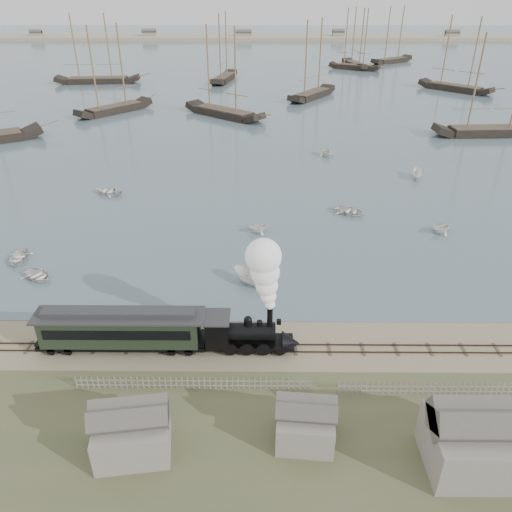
{
  "coord_description": "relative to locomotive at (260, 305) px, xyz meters",
  "views": [
    {
      "loc": [
        -1.3,
        -36.84,
        29.09
      ],
      "look_at": [
        -1.64,
        8.75,
        3.5
      ],
      "focal_mm": 35.0,
      "sensor_mm": 36.0,
      "label": 1
    }
  ],
  "objects": [
    {
      "name": "locomotive",
      "position": [
        0.0,
        0.0,
        0.0
      ],
      "size": [
        8.35,
        3.12,
        10.41
      ],
      "color": "black",
      "rests_on": "ground"
    },
    {
      "name": "harbor_water",
      "position": [
        1.18,
        172.0,
        -4.75
      ],
      "size": [
        600.0,
        336.0,
        0.06
      ],
      "primitive_type": "cube",
      "color": "#4A5F6A",
      "rests_on": "ground"
    },
    {
      "name": "rowboat_3",
      "position": [
        12.5,
        29.01,
        -4.27
      ],
      "size": [
        5.03,
        5.42,
        0.91
      ],
      "primitive_type": "imported",
      "rotation": [
        0.0,
        0.0,
        1.0
      ],
      "color": "white",
      "rests_on": "harbor_water"
    },
    {
      "name": "schooner_2",
      "position": [
        -8.57,
        84.74,
        5.28
      ],
      "size": [
        20.37,
        17.99,
        20.0
      ],
      "primitive_type": null,
      "rotation": [
        0.0,
        0.0,
        -0.69
      ],
      "color": "black",
      "rests_on": "harbor_water"
    },
    {
      "name": "schooner_8",
      "position": [
        33.56,
        153.46,
        5.28
      ],
      "size": [
        18.13,
        11.5,
        20.0
      ],
      "primitive_type": null,
      "rotation": [
        0.0,
        0.0,
        -0.44
      ],
      "color": "black",
      "rests_on": "harbor_water"
    },
    {
      "name": "schooner_7",
      "position": [
        -11.41,
        130.66,
        5.28
      ],
      "size": [
        8.32,
        20.24,
        20.0
      ],
      "primitive_type": null,
      "rotation": [
        0.0,
        0.0,
        1.37
      ],
      "color": "black",
      "rests_on": "harbor_water"
    },
    {
      "name": "rowboat_1",
      "position": [
        -0.27,
        23.3,
        -3.94
      ],
      "size": [
        3.42,
        3.67,
        1.57
      ],
      "primitive_type": "imported",
      "rotation": [
        0.0,
        0.0,
        1.91
      ],
      "color": "white",
      "rests_on": "harbor_water"
    },
    {
      "name": "picket_fence_east",
      "position": [
        13.68,
        -5.5,
        -4.78
      ],
      "size": [
        15.0,
        0.1,
        1.2
      ],
      "primitive_type": null,
      "color": "gray",
      "rests_on": "ground"
    },
    {
      "name": "schooner_9",
      "position": [
        50.56,
        169.37,
        5.28
      ],
      "size": [
        18.63,
        15.81,
        20.0
      ],
      "primitive_type": null,
      "rotation": [
        0.0,
        0.0,
        0.66
      ],
      "color": "black",
      "rests_on": "harbor_water"
    },
    {
      "name": "rowboat_7",
      "position": [
        12.17,
        54.78,
        -3.81
      ],
      "size": [
        4.46,
        4.26,
        1.82
      ],
      "primitive_type": "imported",
      "rotation": [
        0.0,
        0.0,
        0.49
      ],
      "color": "white",
      "rests_on": "harbor_water"
    },
    {
      "name": "rowboat_6",
      "position": [
        -23.22,
        36.17,
        -4.28
      ],
      "size": [
        4.49,
        5.17,
        0.9
      ],
      "primitive_type": "imported",
      "rotation": [
        0.0,
        0.0,
        4.33
      ],
      "color": "white",
      "rests_on": "harbor_water"
    },
    {
      "name": "rowboat_0",
      "position": [
        -24.47,
        11.6,
        -4.32
      ],
      "size": [
        4.58,
        4.85,
        0.82
      ],
      "primitive_type": "imported",
      "rotation": [
        0.0,
        0.0,
        0.95
      ],
      "color": "white",
      "rests_on": "harbor_water"
    },
    {
      "name": "schooner_3",
      "position": [
        14.13,
        105.49,
        5.28
      ],
      "size": [
        15.03,
        19.03,
        20.0
      ],
      "primitive_type": null,
      "rotation": [
        0.0,
        0.0,
        0.97
      ],
      "color": "black",
      "rests_on": "harbor_water"
    },
    {
      "name": "rail_track",
      "position": [
        1.18,
        0.0,
        -4.74
      ],
      "size": [
        120.0,
        1.8,
        0.16
      ],
      "color": "#37271E",
      "rests_on": "ground"
    },
    {
      "name": "shed_mid",
      "position": [
        3.18,
        -10.0,
        -4.78
      ],
      "size": [
        4.0,
        3.5,
        3.6
      ],
      "primitive_type": null,
      "color": "gray",
      "rests_on": "ground"
    },
    {
      "name": "far_spit",
      "position": [
        1.18,
        252.0,
        -4.78
      ],
      "size": [
        500.0,
        20.0,
        1.8
      ],
      "primitive_type": "cube",
      "color": "tan",
      "rests_on": "ground"
    },
    {
      "name": "rowboat_4",
      "position": [
        23.45,
        23.28,
        -3.91
      ],
      "size": [
        3.77,
        3.96,
        1.63
      ],
      "primitive_type": "imported",
      "rotation": [
        0.0,
        0.0,
        5.17
      ],
      "color": "white",
      "rests_on": "harbor_water"
    },
    {
      "name": "schooner_6",
      "position": [
        -50.64,
        127.01,
        5.28
      ],
      "size": [
        26.11,
        8.45,
        20.0
      ],
      "primitive_type": null,
      "rotation": [
        0.0,
        0.0,
        0.1
      ],
      "color": "black",
      "rests_on": "harbor_water"
    },
    {
      "name": "schooner_5",
      "position": [
        56.56,
        115.51,
        5.28
      ],
      "size": [
        18.93,
        18.57,
        20.0
      ],
      "primitive_type": null,
      "rotation": [
        0.0,
        0.0,
        -0.77
      ],
      "color": "black",
      "rests_on": "harbor_water"
    },
    {
      "name": "shed_left",
      "position": [
        -8.82,
        -11.0,
        -4.78
      ],
      "size": [
        5.0,
        4.0,
        4.1
      ],
      "primitive_type": null,
      "color": "gray",
      "rests_on": "ground"
    },
    {
      "name": "rowboat_2",
      "position": [
        -1.32,
        10.71,
        -3.94
      ],
      "size": [
        3.96,
        3.91,
        1.56
      ],
      "primitive_type": "imported",
      "rotation": [
        0.0,
        0.0,
        3.91
      ],
      "color": "white",
      "rests_on": "harbor_water"
    },
    {
      "name": "shed_right",
      "position": [
        14.18,
        -12.0,
        -4.78
      ],
      "size": [
        6.0,
        5.0,
        5.1
      ],
      "primitive_type": null,
      "color": "gray",
      "rests_on": "ground"
    },
    {
      "name": "ground",
      "position": [
        1.18,
        2.0,
        -4.78
      ],
      "size": [
        600.0,
        600.0,
        0.0
      ],
      "primitive_type": "plane",
      "color": "gray",
      "rests_on": "ground"
    },
    {
      "name": "rowboat_8",
      "position": [
        -28.31,
        15.55,
        -4.31
      ],
      "size": [
        4.31,
        3.29,
        0.83
      ],
      "primitive_type": "imported",
      "rotation": [
        0.0,
        0.0,
        0.11
      ],
      "color": "white",
      "rests_on": "harbor_water"
    },
    {
      "name": "passenger_coach",
      "position": [
        -12.25,
        0.0,
        -2.53
      ],
      "size": [
        14.74,
        2.84,
        3.58
      ],
      "color": "black",
      "rests_on": "ground"
    },
    {
      "name": "beached_dinghy",
      "position": [
        -6.85,
        2.73,
        -4.41
      ],
      "size": [
        2.67,
        3.69,
        0.76
      ],
      "primitive_type": "imported",
      "rotation": [
        0.0,
        0.0,
        1.55
      ],
      "color": "white",
      "rests_on": "ground"
    },
    {
      "name": "schooner_4",
      "position": [
        47.9,
        68.98,
        5.28
      ],
      "size": [
        23.57,
        6.65,
        20.0
      ],
      "primitive_type": null,
      "rotation": [
        0.0,
        0.0,
        0.06
      ],
      "color": "black",
      "rests_on": "harbor_water"
    },
    {
      "name": "schooner_1",
      "position": [
        -35.54,
        88.37,
        5.28
      ],
      "size": [
        16.81,
        18.28,
        20.0
      ],
      "primitive_type": null,
      "rotation": [
        0.0,
        0.0,
        0.85
      ],
      "color": "black",
      "rests_on": "harbor_water"
    },
    {
      "name": "picket_fence_west",
      "position": [
        -5.32,
        -5.0,
        -4.78
      ],
      "size": [
        19.0,
        0.1,
        1.2
      ],
      "primitive_type": null,
      "color": "gray",
      "rests_on": "ground"
    },
    {
      "name": "rowboat_5",
      "position": [
        25.76,
        43.41,
        -4.03
      ],
      "size": [
        3.84,
        2.25,
        1.4
      ],
      "primitive_type": "imported",
      "rotation": [
        0.0,
        0.0,
        2.88
      ],
      "color": "white",
      "rests_on": "harbor_water"
    },
    {
      "name": "schooner_10",
      "position": [
        34.92,
        158.45,
        5.28
      ],
      "size": [
        8.52,
        19.19,
        20.0
      ],
      "primitive_type": null,
      "rotation": [
        0.0,
        0.0,
        -1.34
      ],
      "color": "black",
      "rests_on": "harbor_water"
    }
  ]
}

